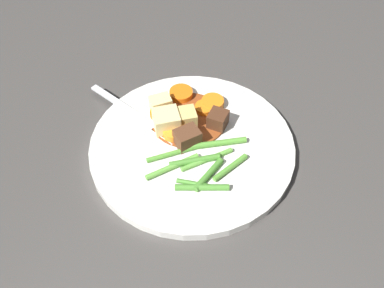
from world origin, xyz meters
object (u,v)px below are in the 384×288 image
Objects in this scene: carrot_slice_5 at (172,134)px; potato_chunk_1 at (186,118)px; potato_chunk_0 at (161,104)px; fork at (136,114)px; potato_chunk_2 at (166,121)px; carrot_slice_2 at (213,103)px; carrot_slice_0 at (181,94)px; carrot_slice_4 at (204,108)px; dinner_plate at (192,147)px; carrot_slice_3 at (188,131)px; meat_chunk_0 at (218,120)px; meat_chunk_1 at (187,139)px; carrot_slice_1 at (162,114)px.

carrot_slice_5 is 0.89× the size of potato_chunk_1.
potato_chunk_0 reaches higher than fork.
potato_chunk_1 is 0.03m from potato_chunk_2.
carrot_slice_0 is at bearing 72.32° from carrot_slice_2.
carrot_slice_4 is 0.07m from carrot_slice_5.
carrot_slice_3 is (0.02, 0.01, 0.01)m from dinner_plate.
dinner_plate is at bearing 162.09° from carrot_slice_2.
carrot_slice_0 is 1.06× the size of carrot_slice_2.
meat_chunk_0 is (0.01, -0.07, -0.00)m from potato_chunk_2.
potato_chunk_1 is at bearing 10.90° from carrot_slice_3.
dinner_plate is 8.01× the size of potato_chunk_2.
fork reaches higher than dinner_plate.
potato_chunk_1 is at bearing 91.35° from meat_chunk_0.
meat_chunk_1 reaches higher than carrot_slice_2.
potato_chunk_0 is at bearing 55.88° from potato_chunk_1.
carrot_slice_4 is (0.05, -0.02, 0.00)m from carrot_slice_3.
carrot_slice_3 is at bearing -66.96° from carrot_slice_5.
carrot_slice_0 is at bearing 45.82° from meat_chunk_0.
carrot_slice_3 is 0.05m from carrot_slice_4.
carrot_slice_1 is at bearing 81.35° from meat_chunk_0.
dinner_plate is 0.07m from carrot_slice_1.
carrot_slice_5 is 0.02m from potato_chunk_2.
potato_chunk_1 is (-0.04, 0.04, 0.01)m from carrot_slice_2.
carrot_slice_0 is 0.05m from carrot_slice_4.
meat_chunk_1 is at bearing -123.09° from fork.
potato_chunk_1 is (-0.01, -0.04, 0.01)m from carrot_slice_1.
carrot_slice_1 is 1.41× the size of carrot_slice_5.
meat_chunk_0 is 0.18× the size of fork.
carrot_slice_3 is 0.85× the size of potato_chunk_1.
meat_chunk_0 is at bearing -134.18° from carrot_slice_0.
carrot_slice_2 is at bearing -75.77° from fork.
potato_chunk_2 is at bearing -114.31° from fork.
carrot_slice_1 is (-0.04, 0.02, -0.00)m from carrot_slice_0.
dinner_plate is 11.45× the size of carrot_slice_5.
potato_chunk_0 reaches higher than carrot_slice_5.
potato_chunk_1 reaches higher than carrot_slice_4.
fork is at bearing 90.48° from carrot_slice_1.
carrot_slice_4 is (-0.01, 0.01, -0.00)m from carrot_slice_2.
potato_chunk_0 is at bearing 19.41° from potato_chunk_2.
carrot_slice_0 is 0.08m from fork.
carrot_slice_1 is at bearing 53.13° from carrot_slice_3.
dinner_plate is 0.03m from carrot_slice_5.
meat_chunk_0 is at bearing -67.08° from carrot_slice_3.
potato_chunk_2 is 0.05m from fork.
potato_chunk_1 is at bearing -167.40° from carrot_slice_0.
dinner_plate is 10.18× the size of potato_chunk_1.
potato_chunk_1 is 0.85× the size of meat_chunk_1.
carrot_slice_2 is 1.19× the size of potato_chunk_1.
carrot_slice_3 is at bearing 20.93° from dinner_plate.
potato_chunk_0 is 1.11× the size of meat_chunk_0.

